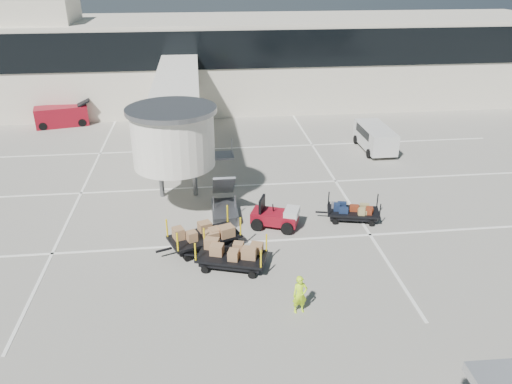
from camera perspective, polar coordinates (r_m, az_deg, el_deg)
ground at (r=23.78m, az=0.53°, el=-8.15°), size 140.00×140.00×0.00m
lane_markings at (r=31.90m, az=-2.72°, el=0.95°), size 40.00×30.00×0.02m
terminal at (r=50.52m, az=-4.18°, el=14.81°), size 64.00×12.11×15.20m
jet_bridge at (r=33.21m, az=-9.01°, el=9.48°), size 5.70×20.40×6.03m
baggage_tug at (r=26.59m, az=2.31°, el=-2.84°), size 2.72×2.28×1.62m
suitcase_cart at (r=27.79m, az=11.07°, el=-2.25°), size 3.51×1.97×1.34m
box_cart_near at (r=23.20m, az=-2.78°, el=-7.40°), size 3.93×2.44×1.51m
box_cart_far at (r=24.76m, az=-6.09°, el=-5.13°), size 4.21×2.80×1.64m
ground_worker at (r=20.45m, az=5.04°, el=-11.60°), size 0.66×0.48×1.68m
minivan at (r=38.50m, az=13.40°, el=6.26°), size 2.12×4.72×1.78m
belt_loader at (r=46.33m, az=-21.26°, el=8.09°), size 4.84×2.72×2.21m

